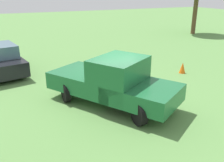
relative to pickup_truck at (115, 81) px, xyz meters
name	(u,v)px	position (x,y,z in m)	size (l,w,h in m)	color
ground_plane	(118,97)	(0.55, -0.41, -0.93)	(80.00, 80.00, 0.00)	#5B8C47
pickup_truck	(115,81)	(0.00, 0.00, 0.00)	(5.16, 4.18, 1.80)	black
traffic_cone	(182,68)	(1.88, -4.71, -0.66)	(0.32, 0.32, 0.55)	orange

